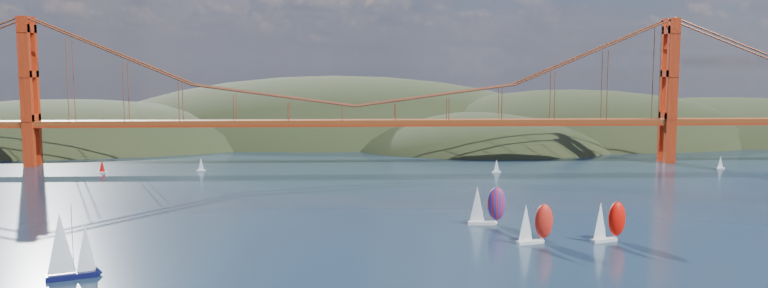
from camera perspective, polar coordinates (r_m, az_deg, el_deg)
headlands at (r=386.03m, az=4.40°, el=-1.33°), size 725.00×225.00×96.00m
bridge at (r=281.54m, az=-2.56°, el=4.99°), size 552.00×12.00×55.00m
sloop_navy at (r=145.22m, az=-22.93°, el=-7.20°), size 9.19×7.08×13.41m
racer_0 at (r=162.87m, az=11.39°, el=-5.89°), size 8.53×4.95×9.57m
racer_1 at (r=168.59m, az=16.71°, el=-5.60°), size 8.68×5.57×9.71m
racer_rwb at (r=179.60m, az=7.81°, el=-4.58°), size 8.92×3.62×10.27m
distant_boat_2 at (r=277.40m, az=-20.69°, el=-1.61°), size 3.00×2.00×4.70m
distant_boat_3 at (r=272.44m, az=-13.77°, el=-1.52°), size 3.00×2.00×4.70m
distant_boat_4 at (r=295.93m, az=24.25°, el=-1.29°), size 3.00×2.00×4.70m
distant_boat_8 at (r=263.81m, az=8.57°, el=-1.66°), size 3.00×2.00×4.70m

